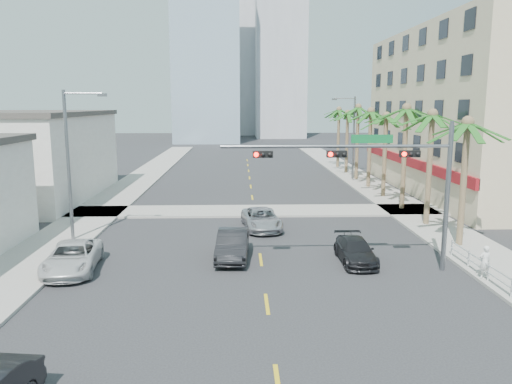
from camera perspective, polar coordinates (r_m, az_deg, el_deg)
ground at (r=17.58m, az=1.98°, el=-17.69°), size 260.00×260.00×0.00m
sidewalk_right at (r=38.72m, az=17.95°, el=-2.57°), size 4.00×120.00×0.15m
sidewalk_left at (r=38.04m, az=-18.52°, el=-2.82°), size 4.00×120.00×0.15m
sidewalk_cross at (r=38.41m, az=-0.21°, el=-2.17°), size 80.00×4.00×0.15m
building_right at (r=51.05m, az=25.29°, el=8.29°), size 15.25×28.00×15.00m
building_left_far at (r=47.49m, az=-24.73°, el=3.55°), size 11.00×18.00×7.20m
tower_far_left at (r=111.87m, az=-5.68°, el=18.08°), size 14.00×14.00×48.00m
tower_far_right at (r=127.82m, az=2.85°, el=19.81°), size 12.00×12.00×60.00m
tower_far_center at (r=141.13m, az=-2.74°, el=15.19°), size 16.00×16.00×42.00m
traffic_signal_mast at (r=24.67m, az=14.34°, el=2.45°), size 11.12×0.54×7.20m
palm_tree_0 at (r=30.33m, az=23.04°, el=7.15°), size 4.80×4.80×7.80m
palm_tree_1 at (r=35.11m, az=19.52°, el=8.22°), size 4.80×4.80×8.16m
palm_tree_2 at (r=40.00m, az=16.84°, el=9.01°), size 4.80×4.80×8.52m
palm_tree_3 at (r=44.97m, az=14.67°, el=8.29°), size 4.80×4.80×7.80m
palm_tree_4 at (r=49.98m, az=12.99°, el=8.89°), size 4.80×4.80×8.16m
palm_tree_5 at (r=55.02m, az=11.62°, el=9.38°), size 4.80×4.80×8.52m
palm_tree_6 at (r=60.10m, az=10.44°, el=8.79°), size 4.80×4.80×7.80m
palm_tree_7 at (r=65.18m, az=9.48°, el=9.21°), size 4.80×4.80×8.16m
streetlight_left at (r=31.30m, az=-20.36°, el=3.66°), size 2.55×0.25×9.00m
streetlight_right at (r=54.97m, az=10.90°, el=6.57°), size 2.55×0.25×9.00m
guardrail at (r=25.49m, az=25.04°, el=-8.09°), size 0.08×8.08×1.00m
car_parked_far at (r=26.49m, az=-20.23°, el=-7.01°), size 2.89×5.31×1.41m
car_lane_left at (r=26.85m, az=-2.69°, el=-6.04°), size 1.84×4.68×1.52m
car_lane_center at (r=33.04m, az=0.63°, el=-3.11°), size 2.79×5.12×1.36m
car_lane_right at (r=26.76m, az=11.29°, el=-6.60°), size 1.74×4.25×1.23m
pedestrian at (r=25.74m, az=24.69°, el=-7.27°), size 0.62×0.45×1.57m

